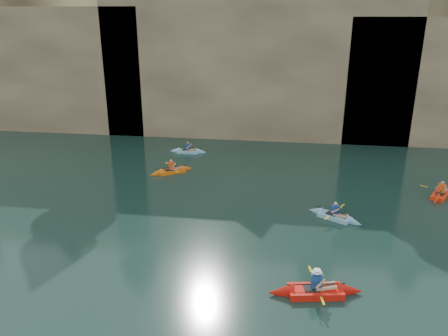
# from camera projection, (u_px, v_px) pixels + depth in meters

# --- Properties ---
(ground) EXTENTS (160.00, 160.00, 0.00)m
(ground) POSITION_uv_depth(u_px,v_px,m) (144.00, 305.00, 15.36)
(ground) COLOR black
(ground) RESTS_ON ground
(cliff) EXTENTS (70.00, 16.00, 12.00)m
(cliff) POSITION_uv_depth(u_px,v_px,m) (240.00, 54.00, 41.29)
(cliff) COLOR #CCB97D
(cliff) RESTS_ON ground
(cliff_slab_center) EXTENTS (24.00, 2.40, 11.40)m
(cliff_slab_center) POSITION_uv_depth(u_px,v_px,m) (255.00, 67.00, 34.23)
(cliff_slab_center) COLOR tan
(cliff_slab_center) RESTS_ON ground
(sea_cave_west) EXTENTS (4.50, 1.00, 4.00)m
(sea_cave_west) POSITION_uv_depth(u_px,v_px,m) (21.00, 107.00, 37.57)
(sea_cave_west) COLOR black
(sea_cave_west) RESTS_ON ground
(sea_cave_center) EXTENTS (3.50, 1.00, 3.20)m
(sea_cave_center) POSITION_uv_depth(u_px,v_px,m) (180.00, 117.00, 35.81)
(sea_cave_center) COLOR black
(sea_cave_center) RESTS_ON ground
(sea_cave_east) EXTENTS (5.00, 1.00, 4.50)m
(sea_cave_east) POSITION_uv_depth(u_px,v_px,m) (356.00, 115.00, 33.70)
(sea_cave_east) COLOR black
(sea_cave_east) RESTS_ON ground
(main_kayaker) EXTENTS (3.57, 2.34, 1.30)m
(main_kayaker) POSITION_uv_depth(u_px,v_px,m) (315.00, 291.00, 15.89)
(main_kayaker) COLOR red
(main_kayaker) RESTS_ON ground
(kayaker_orange) EXTENTS (2.78, 2.23, 1.11)m
(kayaker_orange) POSITION_uv_depth(u_px,v_px,m) (172.00, 171.00, 28.00)
(kayaker_orange) COLOR orange
(kayaker_orange) RESTS_ON ground
(kayaker_ltblue_near) EXTENTS (2.79, 2.01, 1.12)m
(kayaker_ltblue_near) POSITION_uv_depth(u_px,v_px,m) (335.00, 216.00, 21.78)
(kayaker_ltblue_near) COLOR #7EBBD3
(kayaker_ltblue_near) RESTS_ON ground
(kayaker_red_far) EXTENTS (2.10, 3.04, 1.14)m
(kayaker_red_far) POSITION_uv_depth(u_px,v_px,m) (441.00, 194.00, 24.40)
(kayaker_red_far) COLOR red
(kayaker_red_far) RESTS_ON ground
(kayaker_ltblue_mid) EXTENTS (2.77, 2.11, 1.05)m
(kayaker_ltblue_mid) POSITION_uv_depth(u_px,v_px,m) (188.00, 151.00, 32.01)
(kayaker_ltblue_mid) COLOR #87C8E2
(kayaker_ltblue_mid) RESTS_ON ground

